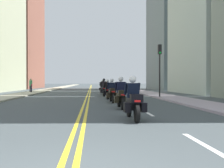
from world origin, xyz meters
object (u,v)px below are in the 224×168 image
(motorcycle_4, at_px, (104,89))
(motorcycle_6, at_px, (102,88))
(motorcycle_2, at_px, (112,93))
(motorcycle_3, at_px, (107,91))
(motorcycle_0, at_px, (133,102))
(traffic_light_near, at_px, (160,61))
(pedestrian_1, at_px, (31,85))
(motorcycle_5, at_px, (104,88))
(motorcycle_1, at_px, (121,96))

(motorcycle_4, bearing_deg, motorcycle_6, 88.33)
(motorcycle_2, height_order, motorcycle_3, motorcycle_2)
(motorcycle_3, bearing_deg, motorcycle_0, -89.31)
(traffic_light_near, bearing_deg, pedestrian_1, 139.33)
(motorcycle_5, bearing_deg, motorcycle_6, 93.72)
(motorcycle_0, xyz_separation_m, pedestrian_1, (-8.90, 23.80, 0.27))
(motorcycle_3, relative_size, motorcycle_4, 0.92)
(motorcycle_1, distance_m, motorcycle_5, 15.09)
(motorcycle_1, bearing_deg, motorcycle_3, 90.84)
(motorcycle_5, relative_size, motorcycle_6, 1.01)
(motorcycle_0, height_order, pedestrian_1, pedestrian_1)
(motorcycle_3, height_order, motorcycle_4, motorcycle_4)
(motorcycle_0, relative_size, motorcycle_5, 0.97)
(motorcycle_4, bearing_deg, motorcycle_5, 87.15)
(motorcycle_1, relative_size, motorcycle_2, 1.00)
(pedestrian_1, bearing_deg, traffic_light_near, 9.10)
(motorcycle_6, bearing_deg, pedestrian_1, 171.76)
(motorcycle_2, relative_size, pedestrian_1, 1.28)
(motorcycle_3, bearing_deg, motorcycle_6, 89.61)
(motorcycle_3, distance_m, traffic_light_near, 5.08)
(motorcycle_1, height_order, motorcycle_6, motorcycle_1)
(motorcycle_1, bearing_deg, motorcycle_6, 89.76)
(traffic_light_near, bearing_deg, motorcycle_0, -108.28)
(motorcycle_6, xyz_separation_m, traffic_light_near, (4.42, -10.50, 2.43))
(traffic_light_near, bearing_deg, motorcycle_6, 112.85)
(motorcycle_2, xyz_separation_m, pedestrian_1, (-8.74, 15.67, 0.26))
(motorcycle_3, relative_size, pedestrian_1, 1.17)
(motorcycle_2, distance_m, pedestrian_1, 17.95)
(motorcycle_2, xyz_separation_m, traffic_light_near, (4.32, 4.45, 2.42))
(motorcycle_0, height_order, motorcycle_3, motorcycle_0)
(motorcycle_2, relative_size, traffic_light_near, 0.51)
(motorcycle_3, relative_size, motorcycle_6, 0.93)
(motorcycle_3, xyz_separation_m, pedestrian_1, (-8.66, 11.98, 0.27))
(motorcycle_2, distance_m, motorcycle_3, 3.70)
(motorcycle_2, height_order, motorcycle_6, motorcycle_6)
(traffic_light_near, xyz_separation_m, pedestrian_1, (-13.06, 11.22, -2.16))
(motorcycle_1, relative_size, motorcycle_6, 1.02)
(motorcycle_2, distance_m, traffic_light_near, 6.66)
(motorcycle_6, relative_size, traffic_light_near, 0.50)
(motorcycle_3, bearing_deg, motorcycle_2, -89.19)
(motorcycle_5, bearing_deg, motorcycle_1, -85.73)
(motorcycle_3, xyz_separation_m, motorcycle_5, (0.01, 7.42, 0.02))
(motorcycle_2, relative_size, motorcycle_4, 1.01)
(motorcycle_5, xyz_separation_m, traffic_light_near, (4.39, -6.66, 2.42))
(motorcycle_4, xyz_separation_m, pedestrian_1, (-8.55, 8.15, 0.24))
(motorcycle_1, height_order, pedestrian_1, pedestrian_1)
(motorcycle_0, xyz_separation_m, motorcycle_1, (0.01, 4.15, -0.00))
(motorcycle_1, relative_size, motorcycle_3, 1.09)
(motorcycle_2, xyz_separation_m, motorcycle_4, (-0.20, 7.53, 0.03))
(motorcycle_5, bearing_deg, motorcycle_0, -85.97)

